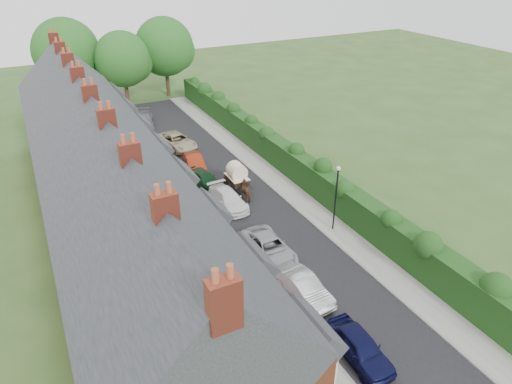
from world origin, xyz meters
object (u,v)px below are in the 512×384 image
car_white (228,199)px  car_silver_b (269,248)px  car_silver_a (303,287)px  horse (247,191)px  horse_cart (237,174)px  car_beige (177,141)px  car_green (203,178)px  lamppost (336,191)px  car_red (194,163)px  car_navy (360,347)px  car_grey (144,119)px

car_white → car_silver_b: bearing=-95.2°
car_white → car_silver_a: bearing=-95.0°
horse → car_silver_a: bearing=78.3°
horse_cart → car_beige: bearing=98.6°
horse_cart → car_green: bearing=140.5°
lamppost → car_red: size_ratio=1.21×
lamppost → car_navy: size_ratio=1.22×
car_silver_a → horse: 12.21m
car_beige → car_red: bearing=-104.2°
car_silver_a → car_silver_b: (0.12, 4.39, -0.02)m
lamppost → car_red: (-5.42, 14.20, -2.59)m
car_white → horse_cart: 3.05m
car_beige → car_navy: bearing=-102.9°
car_silver_a → car_beige: car_silver_a is taller
car_navy → horse: bearing=84.5°
car_navy → horse: horse is taller
car_navy → car_beige: bearing=90.6°
car_navy → car_white: size_ratio=0.92×
car_beige → horse_cart: 11.03m
lamppost → car_silver_a: 8.09m
horse → car_navy: bearing=81.8°
car_navy → car_green: (-0.20, 21.02, -0.01)m
car_grey → car_silver_a: bearing=-76.2°
car_green → car_grey: size_ratio=0.88×
lamppost → car_silver_b: lamppost is taller
horse_cart → car_navy: bearing=-96.3°
car_silver_b → car_grey: bearing=91.1°
car_red → car_grey: bearing=101.6°
car_white → car_red: (-0.02, 7.60, 0.03)m
lamppost → car_navy: 11.96m
car_grey → car_beige: bearing=-69.1°
car_silver_a → car_grey: car_silver_a is taller
car_green → horse: (2.31, -3.85, 0.05)m
car_navy → car_white: (0.28, 16.80, -0.05)m
car_navy → car_silver_b: (0.02, 9.55, -0.02)m
horse → car_beige: bearing=-83.9°
car_beige → car_grey: car_beige is taller
car_red → horse_cart: bearing=-63.0°
car_green → horse: size_ratio=2.31×
car_navy → lamppost: bearing=62.4°
car_beige → horse_cart: (1.64, -10.88, 0.68)m
car_silver_a → horse_cart: bearing=74.0°
car_white → car_grey: bearing=89.6°
lamppost → car_green: lamppost is taller
lamppost → car_silver_b: (-5.66, -0.65, -2.60)m
car_red → horse: (1.86, -7.23, 0.06)m
car_silver_b → horse: (2.10, 7.63, 0.06)m
lamppost → horse_cart: 9.79m
car_navy → horse_cart: bearing=85.2°
car_silver_a → horse: horse is taller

